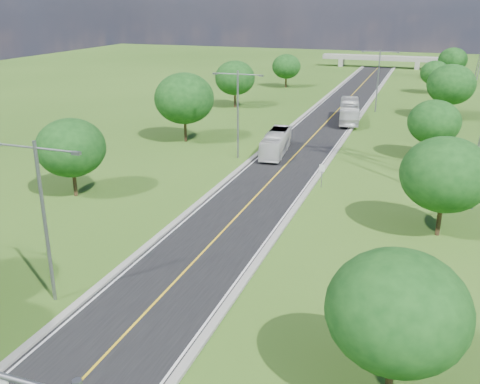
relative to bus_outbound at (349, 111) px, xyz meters
The scene contains 21 objects.
ground 9.41m from the bus_outbound, 109.60° to the right, with size 260.00×260.00×0.00m, color #2E5116.
road 4.44m from the bus_outbound, 138.72° to the right, with size 8.00×150.00×0.06m, color black.
curb_left 8.00m from the bus_outbound, 159.65° to the right, with size 0.50×150.00×0.22m, color gray.
curb_right 3.34m from the bus_outbound, 67.31° to the right, with size 0.50×150.00×0.22m, color gray.
speed_limit_sign 30.82m from the bus_outbound, 86.11° to the right, with size 0.55×0.09×2.40m.
overpass 71.34m from the bus_outbound, 92.50° to the left, with size 30.00×3.00×3.20m.
streetlight_near_left 57.62m from the bus_outbound, 99.12° to the right, with size 5.90×0.25×10.00m.
streetlight_mid_left 25.78m from the bus_outbound, 111.00° to the right, with size 5.90×0.25×10.00m.
streetlight_far_right 10.62m from the bus_outbound, 72.68° to the left, with size 5.90×0.25×10.00m.
tree_lb 45.09m from the bus_outbound, 115.13° to the right, with size 6.30×6.30×7.33m.
tree_lc 26.35m from the bus_outbound, 134.03° to the right, with size 7.56×7.56×8.79m.
tree_ld 21.05m from the bus_outbound, 165.31° to the left, with size 6.72×6.72×7.82m.
tree_le 34.26m from the bus_outbound, 121.03° to the left, with size 5.88×5.88×6.84m.
tree_ra 59.81m from the bus_outbound, 79.49° to the right, with size 6.30×6.30×7.33m.
tree_rb 40.95m from the bus_outbound, 71.59° to the right, with size 6.72×6.72×7.82m.
tree_rc 20.70m from the bus_outbound, 54.59° to the right, with size 5.88×5.88×6.84m.
tree_rd 16.09m from the bus_outbound, 27.63° to the left, with size 7.14×7.14×8.30m.
tree_re 33.37m from the bus_outbound, 69.98° to the left, with size 5.46×5.46×6.35m.
tree_rf 53.47m from the bus_outbound, 73.80° to the left, with size 6.30×6.30×7.33m.
bus_outbound is the anchor object (origin of this frame).
bus_inbound 21.45m from the bus_outbound, 104.59° to the right, with size 2.26×9.64×2.69m, color white.
Camera 1 is at (14.31, -11.11, 17.32)m, focal length 40.00 mm.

